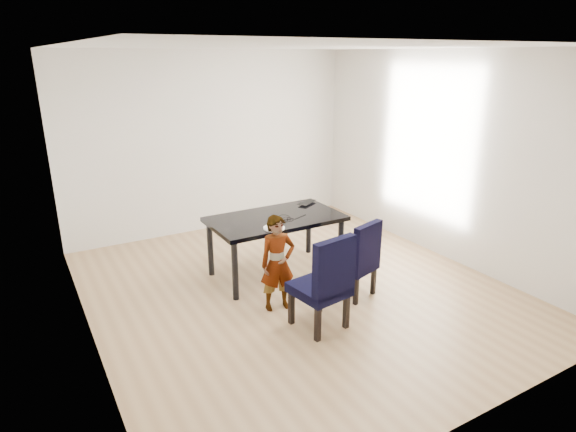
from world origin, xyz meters
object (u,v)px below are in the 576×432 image
dining_table (276,246)px  chair_left (319,281)px  plate (274,228)px  child (278,263)px  laptop (304,202)px  chair_right (353,258)px

dining_table → chair_left: (-0.22, -1.30, 0.13)m
dining_table → plate: bearing=-121.3°
child → laptop: 1.49m
plate → chair_right: bearing=-39.3°
dining_table → laptop: laptop is taller
chair_right → plate: bearing=124.0°
chair_right → child: 0.90m
chair_right → plate: size_ratio=3.65×
chair_left → laptop: 1.82m
dining_table → child: size_ratio=1.52×
dining_table → chair_left: size_ratio=1.59×
laptop → dining_table: bearing=-1.9°
dining_table → child: (-0.40, -0.77, 0.15)m
dining_table → chair_right: bearing=-62.2°
child → plate: 0.51m
dining_table → child: child is taller
plate → laptop: (0.82, 0.66, 0.01)m
child → laptop: bearing=55.6°
chair_right → laptop: chair_right is taller
plate → dining_table: bearing=58.7°
dining_table → plate: plate is taller
dining_table → chair_left: chair_left is taller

